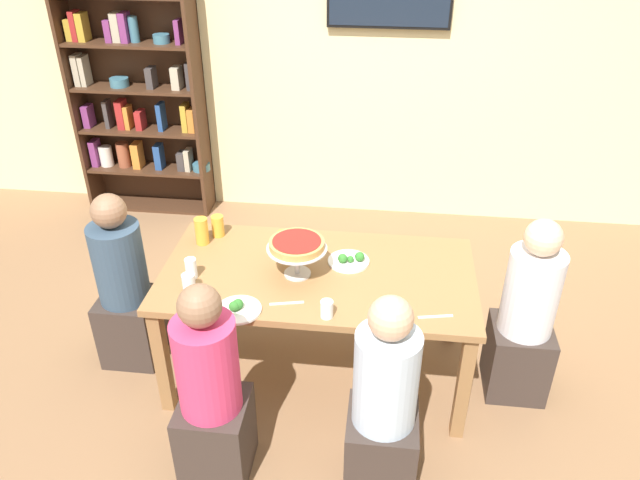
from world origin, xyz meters
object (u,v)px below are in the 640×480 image
(salad_plate_far_diner, at_px, (238,308))
(cutlery_fork_near, at_px, (287,303))
(diner_near_right, at_px, (384,411))
(beer_glass_amber_spare, at_px, (283,242))
(water_glass_clear_spare, at_px, (191,268))
(cutlery_knife_near, at_px, (435,317))
(diner_head_west, at_px, (125,292))
(beer_glass_amber_tall, at_px, (202,231))
(diner_head_east, at_px, (525,322))
(salad_plate_near_diner, at_px, (349,260))
(water_glass_clear_near, at_px, (189,282))
(diner_near_left, at_px, (211,398))
(water_glass_clear_far, at_px, (327,309))
(bookshelf, at_px, (136,85))
(dining_table, at_px, (318,284))
(deep_dish_pizza_stand, at_px, (297,247))
(beer_glass_amber_short, at_px, (218,226))

(salad_plate_far_diner, height_order, cutlery_fork_near, salad_plate_far_diner)
(diner_near_right, xyz_separation_m, salad_plate_far_diner, (-0.77, 0.35, 0.27))
(salad_plate_far_diner, bearing_deg, beer_glass_amber_spare, 77.12)
(water_glass_clear_spare, bearing_deg, cutlery_knife_near, -8.39)
(diner_head_west, distance_m, beer_glass_amber_tall, 0.60)
(diner_near_right, bearing_deg, diner_head_east, -45.40)
(salad_plate_near_diner, relative_size, salad_plate_far_diner, 1.01)
(diner_head_west, distance_m, water_glass_clear_near, 0.64)
(diner_near_left, height_order, water_glass_clear_far, diner_near_left)
(salad_plate_far_diner, relative_size, cutlery_fork_near, 1.32)
(water_glass_clear_far, distance_m, cutlery_fork_near, 0.24)
(bookshelf, relative_size, beer_glass_amber_spare, 16.67)
(dining_table, bearing_deg, beer_glass_amber_tall, 162.83)
(bookshelf, bearing_deg, salad_plate_near_diner, -44.12)
(deep_dish_pizza_stand, bearing_deg, cutlery_knife_near, -21.30)
(water_glass_clear_near, xyz_separation_m, cutlery_knife_near, (1.31, -0.08, -0.04))
(salad_plate_far_diner, distance_m, water_glass_clear_spare, 0.42)
(bookshelf, xyz_separation_m, water_glass_clear_near, (1.12, -2.26, -0.34))
(diner_near_right, xyz_separation_m, water_glass_clear_far, (-0.31, 0.37, 0.30))
(diner_head_east, relative_size, salad_plate_far_diner, 4.85)
(water_glass_clear_spare, bearing_deg, diner_near_right, -29.74)
(salad_plate_far_diner, xyz_separation_m, beer_glass_amber_tall, (-0.37, 0.63, 0.07))
(diner_near_right, bearing_deg, dining_table, 28.14)
(diner_near_left, relative_size, cutlery_fork_near, 6.39)
(diner_head_west, relative_size, beer_glass_amber_tall, 6.86)
(bookshelf, height_order, diner_near_left, bookshelf)
(dining_table, relative_size, beer_glass_amber_short, 13.20)
(diner_head_west, xyz_separation_m, diner_head_east, (2.35, -0.00, 0.00))
(diner_head_east, height_order, beer_glass_amber_short, diner_head_east)
(beer_glass_amber_short, distance_m, water_glass_clear_spare, 0.46)
(deep_dish_pizza_stand, relative_size, cutlery_fork_near, 1.85)
(beer_glass_amber_tall, bearing_deg, beer_glass_amber_spare, -4.02)
(diner_near_left, xyz_separation_m, salad_plate_far_diner, (0.06, 0.37, 0.27))
(dining_table, xyz_separation_m, diner_near_left, (-0.42, -0.77, -0.16))
(cutlery_knife_near, bearing_deg, water_glass_clear_near, 164.39)
(diner_head_west, height_order, beer_glass_amber_short, diner_head_west)
(diner_near_left, bearing_deg, beer_glass_amber_short, 12.05)
(diner_head_west, height_order, diner_head_east, same)
(bookshelf, relative_size, salad_plate_near_diner, 9.24)
(beer_glass_amber_short, bearing_deg, cutlery_knife_near, -26.75)
(diner_near_left, bearing_deg, water_glass_clear_spare, 22.36)
(diner_near_right, bearing_deg, bookshelf, 38.37)
(diner_head_east, relative_size, salad_plate_near_diner, 4.80)
(diner_head_east, xyz_separation_m, beer_glass_amber_tall, (-1.91, 0.22, 0.33))
(beer_glass_amber_short, relative_size, water_glass_clear_spare, 1.14)
(cutlery_fork_near, bearing_deg, beer_glass_amber_tall, 125.28)
(dining_table, distance_m, cutlery_knife_near, 0.72)
(diner_head_east, distance_m, diner_near_left, 1.78)
(water_glass_clear_spare, distance_m, cutlery_knife_near, 1.34)
(water_glass_clear_near, relative_size, cutlery_knife_near, 0.52)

